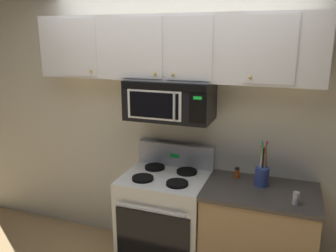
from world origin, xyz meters
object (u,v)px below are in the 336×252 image
Objects in this scene: stove_range at (166,219)px; over_range_microwave at (170,100)px; utensil_crock_blue at (262,173)px; spice_jar at (237,173)px; salt_shaker at (296,198)px.

stove_range is 1.11m from over_range_microwave.
utensil_crock_blue is (0.83, -0.02, -0.57)m from over_range_microwave.
stove_range is 0.80m from spice_jar.
utensil_crock_blue reaches higher than salt_shaker.
spice_jar is (-0.22, 0.08, -0.06)m from utensil_crock_blue.
salt_shaker and spice_jar have the same top height.
over_range_microwave reaches higher than salt_shaker.
over_range_microwave reaches higher than utensil_crock_blue.
stove_range is 1.00m from utensil_crock_blue.
stove_range reaches higher than salt_shaker.
spice_jar is (-0.49, 0.34, -0.00)m from salt_shaker.
utensil_crock_blue reaches higher than spice_jar.
stove_range is at bearing 171.32° from salt_shaker.
over_range_microwave is at bearing -174.46° from spice_jar.
spice_jar is at bearing 5.54° from over_range_microwave.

